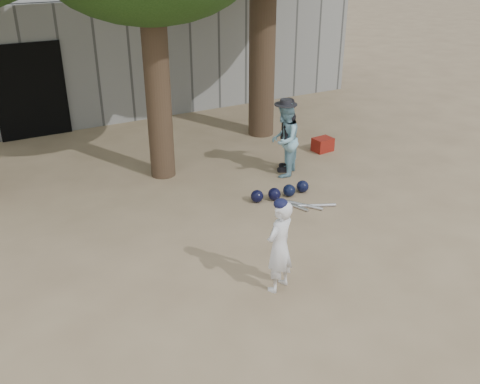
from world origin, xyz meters
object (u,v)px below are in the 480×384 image
boy_player (279,246)px  spectator_blue (284,140)px  spectator_dark (288,135)px  red_bag (323,145)px

boy_player → spectator_blue: spectator_blue is taller
spectator_blue → spectator_dark: spectator_dark is taller
spectator_blue → spectator_dark: 0.26m
boy_player → red_bag: size_ratio=3.13×
boy_player → spectator_blue: bearing=-147.0°
spectator_dark → boy_player: bearing=6.2°
spectator_blue → red_bag: bearing=161.4°
spectator_blue → spectator_dark: size_ratio=0.97×
boy_player → spectator_blue: 3.87m
boy_player → red_bag: (3.66, 3.90, -0.51)m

